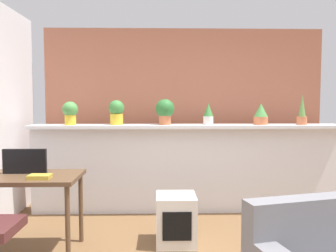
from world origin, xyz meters
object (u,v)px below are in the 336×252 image
object	(u,v)px
potted_plant_1	(116,112)
desk	(21,184)
potted_plant_2	(165,110)
potted_plant_3	(208,114)
potted_plant_0	(70,112)
book_on_desk	(40,177)
side_cube_shelf	(176,219)
tv_monitor	(25,161)
potted_plant_5	(302,112)
potted_plant_4	(261,114)

from	to	relation	value
potted_plant_1	desk	world-z (taller)	potted_plant_1
potted_plant_2	potted_plant_3	world-z (taller)	potted_plant_2
potted_plant_0	book_on_desk	distance (m)	1.38
side_cube_shelf	potted_plant_3	bearing A→B (deg)	64.07
potted_plant_1	potted_plant_3	distance (m)	1.18
potted_plant_0	side_cube_shelf	bearing A→B (deg)	-35.99
desk	tv_monitor	bearing A→B (deg)	83.26
potted_plant_5	tv_monitor	bearing A→B (deg)	-161.60
potted_plant_0	potted_plant_4	world-z (taller)	potted_plant_0
potted_plant_1	desk	size ratio (longest dim) A/B	0.29
potted_plant_0	potted_plant_2	bearing A→B (deg)	1.88
potted_plant_4	side_cube_shelf	world-z (taller)	potted_plant_4
potted_plant_3	side_cube_shelf	world-z (taller)	potted_plant_3
potted_plant_0	potted_plant_5	bearing A→B (deg)	0.11
potted_plant_3	desk	size ratio (longest dim) A/B	0.25
potted_plant_3	desk	distance (m)	2.32
potted_plant_3	potted_plant_4	size ratio (longest dim) A/B	1.01
tv_monitor	side_cube_shelf	distance (m)	1.60
potted_plant_5	tv_monitor	world-z (taller)	potted_plant_5
potted_plant_0	potted_plant_5	distance (m)	2.96
potted_plant_4	side_cube_shelf	xyz separation A→B (m)	(-1.14, -0.98, -1.04)
potted_plant_2	desk	size ratio (longest dim) A/B	0.30
tv_monitor	potted_plant_0	bearing A→B (deg)	80.55
tv_monitor	book_on_desk	xyz separation A→B (m)	(0.22, -0.23, -0.10)
potted_plant_0	tv_monitor	bearing A→B (deg)	-99.45
potted_plant_3	potted_plant_1	bearing A→B (deg)	177.53
potted_plant_3	potted_plant_5	world-z (taller)	potted_plant_5
potted_plant_0	desk	xyz separation A→B (m)	(-0.18, -1.12, -0.65)
desk	potted_plant_4	bearing A→B (deg)	23.77
potted_plant_2	desk	xyz separation A→B (m)	(-1.38, -1.16, -0.67)
potted_plant_1	potted_plant_5	distance (m)	2.38
potted_plant_4	book_on_desk	size ratio (longest dim) A/B	1.41
potted_plant_0	potted_plant_3	size ratio (longest dim) A/B	1.08
side_cube_shelf	book_on_desk	xyz separation A→B (m)	(-1.25, -0.32, 0.52)
side_cube_shelf	desk	bearing A→B (deg)	-173.20
potted_plant_4	tv_monitor	distance (m)	2.85
tv_monitor	book_on_desk	world-z (taller)	tv_monitor
potted_plant_1	side_cube_shelf	world-z (taller)	potted_plant_1
potted_plant_3	desk	xyz separation A→B (m)	(-1.93, -1.11, -0.62)
potted_plant_3	side_cube_shelf	distance (m)	1.47
potted_plant_1	potted_plant_4	size ratio (longest dim) A/B	1.15
potted_plant_4	tv_monitor	world-z (taller)	potted_plant_4
potted_plant_2	potted_plant_0	bearing A→B (deg)	-178.12
potted_plant_1	potted_plant_0	bearing A→B (deg)	-175.46
potted_plant_5	book_on_desk	world-z (taller)	potted_plant_5
potted_plant_5	side_cube_shelf	bearing A→B (deg)	-150.39
potted_plant_1	potted_plant_2	distance (m)	0.62
tv_monitor	potted_plant_4	bearing A→B (deg)	22.36
potted_plant_2	tv_monitor	bearing A→B (deg)	-141.86
potted_plant_2	potted_plant_4	bearing A→B (deg)	-0.11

